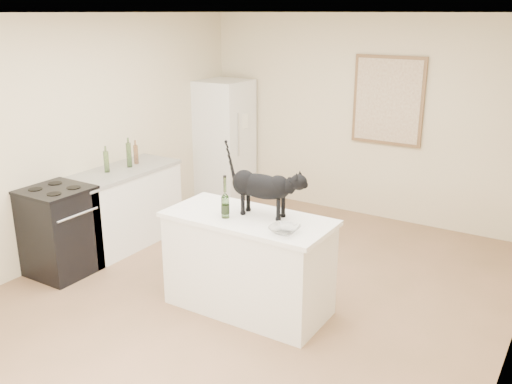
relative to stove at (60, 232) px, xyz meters
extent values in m
plane|color=#976D50|center=(1.95, 0.60, -0.45)|extent=(5.50, 5.50, 0.00)
plane|color=white|center=(1.95, 0.60, 2.15)|extent=(5.50, 5.50, 0.00)
plane|color=beige|center=(1.95, 3.35, 0.85)|extent=(4.50, 0.00, 4.50)
plane|color=beige|center=(-0.30, 0.60, 0.85)|extent=(0.00, 5.50, 5.50)
cube|color=white|center=(2.05, 0.40, -0.02)|extent=(1.44, 0.67, 0.86)
cube|color=white|center=(2.05, 0.40, 0.43)|extent=(1.50, 0.70, 0.04)
cube|color=white|center=(0.00, 0.90, -0.02)|extent=(0.60, 1.40, 0.86)
cube|color=gray|center=(0.00, 0.90, 0.43)|extent=(0.62, 1.44, 0.04)
cube|color=black|center=(0.00, 0.00, 0.00)|extent=(0.60, 0.60, 0.90)
cube|color=white|center=(0.00, 2.95, 0.40)|extent=(0.68, 0.68, 1.70)
cube|color=brown|center=(2.25, 3.32, 1.10)|extent=(0.90, 0.03, 1.10)
cube|color=beige|center=(2.25, 3.30, 1.10)|extent=(0.82, 0.00, 1.02)
cylinder|color=#2D5221|center=(1.90, 0.27, 0.62)|extent=(0.08, 0.08, 0.33)
imported|color=white|center=(2.51, 0.23, 0.48)|extent=(0.26, 0.26, 0.06)
cube|color=white|center=(0.34, 2.95, 0.71)|extent=(0.05, 0.15, 0.20)
cylinder|color=brown|center=(-0.03, 1.20, 0.56)|extent=(0.06, 0.06, 0.22)
cylinder|color=#2B571E|center=(-0.05, 0.76, 0.57)|extent=(0.06, 0.06, 0.24)
cylinder|color=#1B4416|center=(0.01, 1.05, 0.59)|extent=(0.06, 0.06, 0.28)
camera|label=1|loc=(4.53, -3.46, 2.16)|focal=39.20mm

